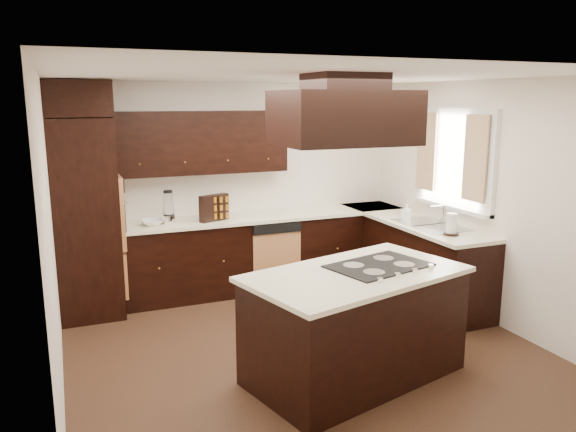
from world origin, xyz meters
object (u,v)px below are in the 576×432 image
Objects in this scene: range_hood at (344,118)px; spice_rack at (214,208)px; oven_column at (86,218)px; island at (355,327)px.

spice_rack is at bearing 101.87° from range_hood.
range_hood reaches higher than oven_column.
oven_column is at bearing 129.74° from range_hood.
spice_rack is at bearing 88.85° from island.
spice_rack is at bearing -0.27° from oven_column.
range_hood is at bearing 113.53° from island.
range_hood reaches higher than island.
spice_rack is (1.40, -0.01, 0.01)m from oven_column.
spice_rack is (-0.47, 2.25, -1.09)m from range_hood.
island is 2.50m from spice_rack.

